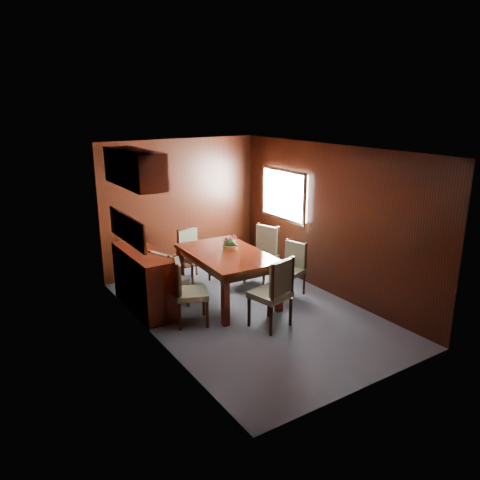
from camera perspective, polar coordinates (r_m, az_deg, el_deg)
ground at (r=7.04m, az=1.36°, el=-8.82°), size 4.50×4.50×0.00m
room_shell at (r=6.73m, az=-0.88°, el=4.66°), size 3.06×4.52×2.41m
sideboard at (r=7.15m, az=-11.55°, el=-4.83°), size 0.48×1.40×0.90m
dining_table at (r=7.23m, az=-1.61°, el=-2.37°), size 1.11×1.71×0.78m
chair_left_near at (r=6.55m, az=-6.58°, el=-5.84°), size 0.57×0.58×0.96m
chair_left_far at (r=7.03m, az=-8.99°, el=-4.50°), size 0.55×0.56×0.93m
chair_right_near at (r=7.58m, az=6.34°, el=-3.09°), size 0.50×0.51×0.87m
chair_right_far at (r=8.01m, az=2.87°, el=-1.37°), size 0.58×0.60×1.00m
chair_head at (r=6.39m, az=4.26°, el=-6.04°), size 0.58×0.56×1.02m
chair_foot at (r=8.15m, az=-5.95°, el=-1.45°), size 0.51×0.49×0.92m
flower_centerpiece at (r=7.32m, az=-1.21°, el=-0.25°), size 0.25×0.25×0.25m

